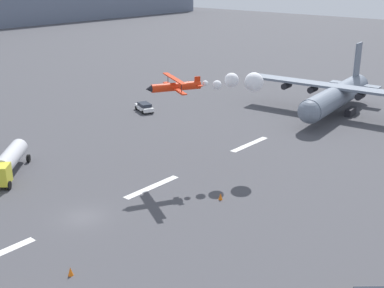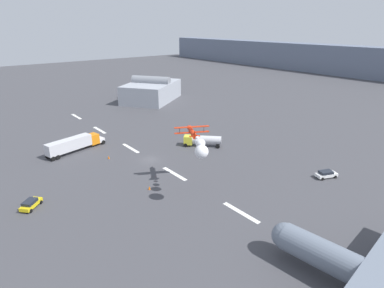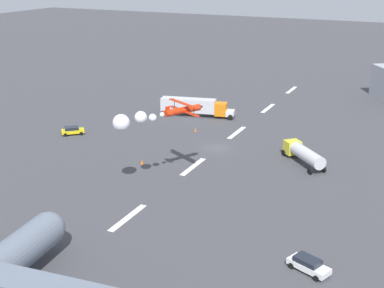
{
  "view_description": "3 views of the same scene",
  "coord_description": "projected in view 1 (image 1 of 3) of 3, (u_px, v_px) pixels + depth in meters",
  "views": [
    {
      "loc": [
        -26.51,
        -37.59,
        23.53
      ],
      "look_at": [
        16.57,
        0.0,
        3.34
      ],
      "focal_mm": 46.81,
      "sensor_mm": 36.0,
      "label": 1
    },
    {
      "loc": [
        59.86,
        -35.87,
        30.24
      ],
      "look_at": [
        14.68,
        0.77,
        8.15
      ],
      "focal_mm": 29.73,
      "sensor_mm": 36.0,
      "label": 2
    },
    {
      "loc": [
        78.97,
        33.05,
        30.8
      ],
      "look_at": [
        9.78,
        -0.13,
        3.84
      ],
      "focal_mm": 48.77,
      "sensor_mm": 36.0,
      "label": 3
    }
  ],
  "objects": [
    {
      "name": "airport_staff_sedan",
      "position": [
        144.0,
        107.0,
        86.42
      ],
      "size": [
        3.36,
        4.86,
        1.52
      ],
      "color": "white",
      "rests_on": "ground"
    },
    {
      "name": "fuel_tanker_truck",
      "position": [
        8.0,
        162.0,
        59.49
      ],
      "size": [
        8.69,
        8.53,
        2.9
      ],
      "color": "yellow",
      "rests_on": "ground"
    },
    {
      "name": "traffic_cone_far",
      "position": [
        221.0,
        196.0,
        53.6
      ],
      "size": [
        0.44,
        0.44,
        0.75
      ],
      "primitive_type": "cone",
      "color": "orange",
      "rests_on": "ground"
    },
    {
      "name": "ground_plane",
      "position": [
        83.0,
        217.0,
        49.97
      ],
      "size": [
        440.0,
        440.0,
        0.0
      ],
      "primitive_type": "plane",
      "color": "#424247",
      "rests_on": "ground"
    },
    {
      "name": "cargo_transport_plane",
      "position": [
        334.0,
        97.0,
        83.19
      ],
      "size": [
        24.72,
        32.7,
        10.96
      ],
      "color": "slate",
      "rests_on": "ground"
    },
    {
      "name": "runway_stripe_4",
      "position": [
        250.0,
        144.0,
        70.54
      ],
      "size": [
        8.0,
        0.9,
        0.01
      ],
      "primitive_type": "cube",
      "color": "white",
      "rests_on": "ground"
    },
    {
      "name": "stunt_biplane_red",
      "position": [
        227.0,
        83.0,
        59.35
      ],
      "size": [
        13.09,
        9.3,
        2.38
      ],
      "color": "red"
    },
    {
      "name": "traffic_cone_near",
      "position": [
        71.0,
        271.0,
        40.38
      ],
      "size": [
        0.44,
        0.44,
        0.75
      ],
      "primitive_type": "cone",
      "color": "orange",
      "rests_on": "ground"
    },
    {
      "name": "runway_stripe_3",
      "position": [
        152.0,
        187.0,
        56.82
      ],
      "size": [
        8.0,
        0.9,
        0.01
      ],
      "primitive_type": "cube",
      "color": "white",
      "rests_on": "ground"
    }
  ]
}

